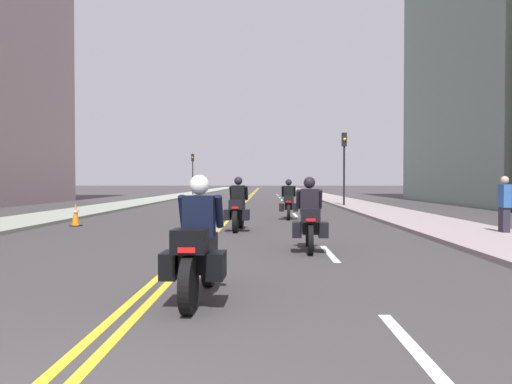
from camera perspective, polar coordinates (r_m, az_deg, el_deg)
ground_plane at (r=50.45m, az=-0.70°, el=-0.51°), size 264.00×264.00×0.00m
sidewalk_left at (r=51.21m, az=-8.98°, el=-0.43°), size 2.99×144.00×0.12m
sidewalk_right at (r=50.75m, az=7.65°, el=-0.44°), size 2.99×144.00×0.12m
centreline_yellow_inner at (r=50.45m, az=-0.84°, el=-0.50°), size 0.12×132.00×0.01m
centreline_yellow_outer at (r=50.44m, az=-0.57°, el=-0.50°), size 0.12×132.00×0.01m
lane_dashes_white at (r=31.47m, az=3.57°, el=-1.55°), size 0.14×56.40×0.01m
building_right_1 at (r=39.84m, az=26.88°, el=18.42°), size 8.60×18.22×26.78m
motorcycle_0 at (r=6.36m, az=-6.73°, el=-6.67°), size 0.78×2.20×1.62m
motorcycle_1 at (r=10.85m, az=6.23°, el=-3.30°), size 0.78×2.09×1.63m
motorcycle_2 at (r=15.25m, az=-2.11°, el=-2.02°), size 0.78×2.17×1.68m
motorcycle_3 at (r=19.99m, az=3.81°, el=-1.29°), size 0.78×2.09×1.63m
traffic_cone_0 at (r=17.91m, az=-20.22°, el=-2.46°), size 0.35×0.35×0.81m
traffic_light_near at (r=29.77m, az=10.21°, el=4.19°), size 0.28×0.38×4.43m
traffic_light_far at (r=53.50m, az=-7.37°, el=2.93°), size 0.28×0.38×4.52m
pedestrian_0 at (r=15.25m, az=26.90°, el=-1.40°), size 0.23×0.36×1.68m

